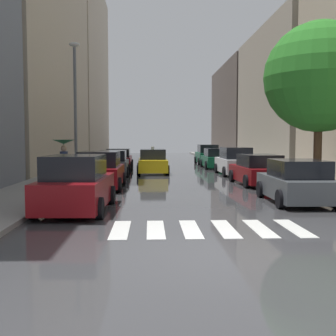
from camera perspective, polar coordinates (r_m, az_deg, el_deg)
name	(u,v)px	position (r m, az deg, el deg)	size (l,w,h in m)	color
ground_plane	(169,169)	(32.11, 0.16, -0.15)	(28.00, 72.00, 0.04)	#39393C
sidewalk_left	(84,168)	(32.46, -11.38, -0.02)	(3.00, 72.00, 0.15)	gray
sidewalk_right	(253,168)	(33.05, 11.49, 0.05)	(3.00, 72.00, 0.15)	gray
crosswalk_stripes	(208,229)	(10.90, 5.49, -8.28)	(4.95, 2.20, 0.01)	silver
building_left_mid	(28,26)	(36.26, -18.56, 17.93)	(6.00, 21.98, 22.32)	#B2A38C
building_left_far	(78,70)	(57.98, -12.24, 12.90)	(6.00, 21.57, 22.71)	#B2A38C
building_right_mid	(292,97)	(38.61, 16.59, 9.23)	(6.00, 16.79, 11.86)	#9E9384
building_right_far	(245,111)	(56.23, 10.42, 7.63)	(6.00, 18.39, 11.84)	#564C47
parked_car_left_nearest	(76,185)	(13.69, -12.43, -2.31)	(2.22, 4.44, 1.80)	maroon
parked_car_left_second	(100,171)	(19.64, -9.25, -0.45)	(2.20, 4.23, 1.74)	maroon
parked_car_left_third	(113,164)	(26.18, -7.55, 0.55)	(2.09, 4.04, 1.60)	#474C51
parked_car_left_fourth	(119,159)	(32.54, -6.72, 1.20)	(2.17, 4.81, 1.55)	maroon
parked_car_right_nearest	(297,182)	(15.85, 17.19, -1.90)	(2.21, 4.09, 1.57)	#474C51
parked_car_right_second	(258,170)	(21.51, 12.21, -0.32)	(2.29, 4.52, 1.54)	maroon
parked_car_right_third	(235,162)	(27.08, 9.12, 0.81)	(2.09, 4.55, 1.78)	silver
parked_car_right_fourth	(216,159)	(32.98, 6.62, 1.25)	(2.17, 4.29, 1.57)	#0C4C2D
parked_car_right_fifth	(207,155)	(38.16, 5.41, 1.77)	(2.07, 4.47, 1.79)	#0C4C2D
taxi_midroad	(153,162)	(27.83, -2.12, 0.81)	(2.12, 4.35, 1.81)	yellow
pedestrian_near_tree	(64,152)	(19.68, -14.05, 2.10)	(1.03, 1.03, 2.13)	brown
street_tree_right	(319,77)	(19.85, 19.99, 11.56)	(4.83, 4.83, 7.29)	#513823
lamp_post_left	(75,101)	(23.59, -12.56, 8.93)	(0.60, 0.28, 7.38)	#595B60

